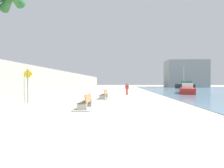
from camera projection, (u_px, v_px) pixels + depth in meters
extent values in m
plane|color=beige|center=(116.00, 93.00, 25.64)|extent=(120.00, 120.00, 0.00)
cube|color=#9E9E99|center=(67.00, 83.00, 25.95)|extent=(0.80, 64.00, 3.21)
cube|color=#9E9E99|center=(82.00, 107.00, 10.13)|extent=(0.61, 0.22, 0.50)
cube|color=#9E9E99|center=(87.00, 104.00, 11.52)|extent=(0.61, 0.22, 0.50)
cube|color=#997047|center=(85.00, 102.00, 10.82)|extent=(0.56, 1.62, 0.06)
cube|color=#997047|center=(88.00, 98.00, 10.80)|extent=(0.22, 1.60, 0.50)
cube|color=#9E9E99|center=(85.00, 109.00, 10.83)|extent=(1.18, 2.14, 0.08)
cube|color=#9E9E99|center=(102.00, 97.00, 16.47)|extent=(0.62, 0.25, 0.50)
cube|color=#9E9E99|center=(105.00, 96.00, 17.86)|extent=(0.62, 0.25, 0.50)
cube|color=#997047|center=(104.00, 95.00, 17.16)|extent=(0.64, 1.64, 0.06)
cube|color=#997047|center=(106.00, 92.00, 17.13)|extent=(0.30, 1.61, 0.50)
cube|color=#9E9E99|center=(104.00, 99.00, 17.17)|extent=(1.28, 2.19, 0.08)
cylinder|color=#B22D33|center=(127.00, 92.00, 22.36)|extent=(0.12, 0.12, 0.76)
cylinder|color=#B22D33|center=(127.00, 92.00, 22.44)|extent=(0.12, 0.12, 0.76)
cube|color=#B22D33|center=(127.00, 87.00, 22.39)|extent=(0.37, 0.33, 0.54)
sphere|color=brown|center=(127.00, 84.00, 22.39)|extent=(0.21, 0.21, 0.21)
cylinder|color=#B22D33|center=(128.00, 87.00, 22.26)|extent=(0.09, 0.09, 0.49)
cylinder|color=#B22D33|center=(126.00, 87.00, 22.52)|extent=(0.09, 0.09, 0.49)
cube|color=red|center=(187.00, 90.00, 25.44)|extent=(4.23, 7.06, 0.77)
cube|color=white|center=(187.00, 86.00, 24.49)|extent=(2.35, 3.29, 0.71)
cube|color=black|center=(184.00, 86.00, 44.04)|extent=(2.84, 6.83, 1.06)
cube|color=#337060|center=(186.00, 83.00, 43.04)|extent=(1.78, 3.07, 0.81)
cylinder|color=silver|center=(184.00, 75.00, 44.33)|extent=(0.12, 0.12, 4.74)
cylinder|color=slate|center=(28.00, 87.00, 13.71)|extent=(0.08, 0.08, 2.68)
cube|color=yellow|center=(28.00, 74.00, 13.70)|extent=(0.85, 0.03, 0.85)
cube|color=gray|center=(186.00, 74.00, 52.63)|extent=(12.00, 6.00, 8.27)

